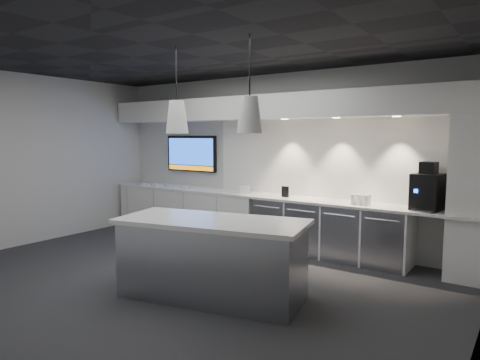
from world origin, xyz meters
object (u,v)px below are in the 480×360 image
Objects in this scene: wall_tv at (191,154)px; coffee_machine at (428,190)px; island at (212,258)px; bin at (142,262)px.

wall_tv reaches higher than coffee_machine.
wall_tv is 3.94m from island.
island is at bearing -118.99° from coffee_machine.
coffee_machine is (3.13, 2.40, 0.97)m from bin.
island is at bearing -45.12° from wall_tv.
island is 1.28m from bin.
coffee_machine is at bearing -3.11° from wall_tv.
bin is (1.42, -2.65, -1.36)m from wall_tv.
bin is (-1.25, 0.03, -0.28)m from island.
island is 3.15m from coffee_machine.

